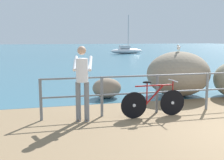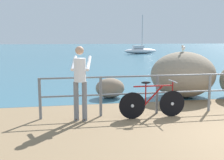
{
  "view_description": "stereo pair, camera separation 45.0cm",
  "coord_description": "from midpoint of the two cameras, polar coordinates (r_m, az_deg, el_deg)",
  "views": [
    {
      "loc": [
        -4.29,
        -4.47,
        1.95
      ],
      "look_at": [
        -2.61,
        2.4,
        0.86
      ],
      "focal_mm": 43.08,
      "sensor_mm": 36.0,
      "label": 1
    },
    {
      "loc": [
        -3.85,
        -4.56,
        1.95
      ],
      "look_at": [
        -2.61,
        2.4,
        0.86
      ],
      "focal_mm": 43.08,
      "sensor_mm": 36.0,
      "label": 2
    }
  ],
  "objects": [
    {
      "name": "ground_plane",
      "position": [
        24.93,
        -4.27,
        4.17
      ],
      "size": [
        120.0,
        120.0,
        0.1
      ],
      "primitive_type": "cube",
      "color": "#846B4C"
    },
    {
      "name": "sea_surface",
      "position": [
        52.96,
        -9.34,
        6.57
      ],
      "size": [
        120.0,
        90.0,
        0.01
      ],
      "primitive_type": "cube",
      "color": "#38667A",
      "rests_on": "ground_plane"
    },
    {
      "name": "promenade_railing",
      "position": [
        7.79,
        18.02,
        -1.32
      ],
      "size": [
        8.99,
        0.07,
        1.02
      ],
      "color": "slate",
      "rests_on": "ground_plane"
    },
    {
      "name": "bicycle",
      "position": [
        6.78,
        6.97,
        -4.59
      ],
      "size": [
        1.7,
        0.48,
        0.92
      ],
      "rotation": [
        0.0,
        0.0,
        0.03
      ],
      "color": "black",
      "rests_on": "ground_plane"
    },
    {
      "name": "person_at_railing",
      "position": [
        6.33,
        -8.37,
        -0.0
      ],
      "size": [
        0.54,
        0.67,
        1.78
      ],
      "rotation": [
        0.0,
        0.0,
        1.35
      ],
      "color": "slate",
      "rests_on": "ground_plane"
    },
    {
      "name": "breakwater_boulder_main",
      "position": [
        9.34,
        12.56,
        1.26
      ],
      "size": [
        2.17,
        1.87,
        1.52
      ],
      "color": "gray",
      "rests_on": "ground"
    },
    {
      "name": "breakwater_boulder_left",
      "position": [
        8.9,
        -2.55,
        -1.72
      ],
      "size": [
        0.96,
        0.71,
        0.66
      ],
      "color": "#85715D",
      "rests_on": "ground"
    },
    {
      "name": "seagull",
      "position": [
        9.21,
        12.61,
        6.79
      ],
      "size": [
        0.26,
        0.31,
        0.23
      ],
      "rotation": [
        0.0,
        0.0,
        4.04
      ],
      "color": "gold",
      "rests_on": "breakwater_boulder_main"
    },
    {
      "name": "sailboat",
      "position": [
        34.9,
        2.73,
        6.28
      ],
      "size": [
        4.52,
        1.77,
        4.9
      ],
      "rotation": [
        0.0,
        0.0,
        0.11
      ],
      "color": "white",
      "rests_on": "sea_surface"
    }
  ]
}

